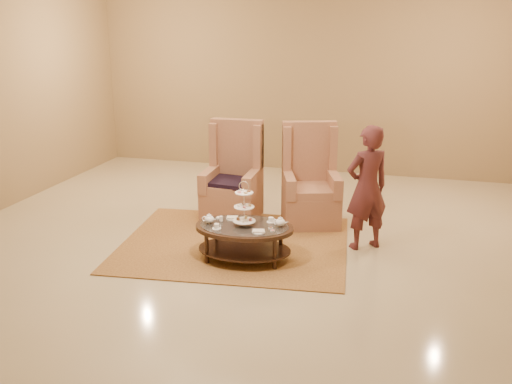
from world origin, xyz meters
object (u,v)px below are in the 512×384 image
(armchair_left, at_px, (233,186))
(armchair_right, at_px, (310,190))
(tea_table, at_px, (244,232))
(person, at_px, (367,188))

(armchair_left, xyz_separation_m, armchair_right, (1.08, 0.12, -0.00))
(tea_table, height_order, armchair_left, armchair_left)
(armchair_left, bearing_deg, person, -20.37)
(tea_table, height_order, person, person)
(tea_table, distance_m, armchair_left, 1.54)
(armchair_right, bearing_deg, armchair_left, 168.40)
(person, bearing_deg, armchair_left, -54.13)
(tea_table, distance_m, armchair_right, 1.62)
(armchair_right, height_order, person, person)
(armchair_right, xyz_separation_m, person, (0.84, -0.76, 0.31))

